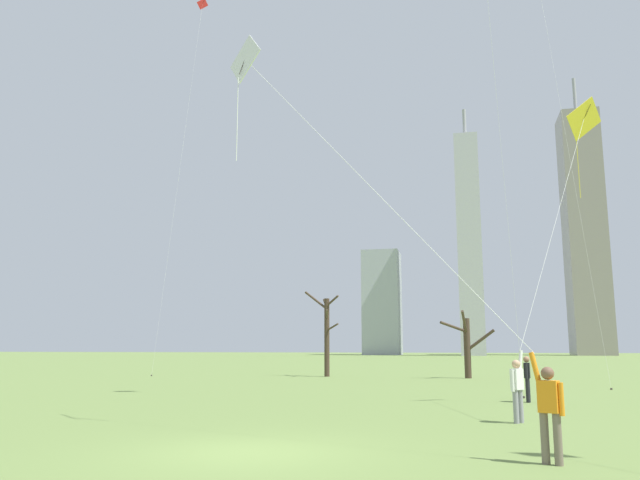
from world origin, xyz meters
TOP-DOWN VIEW (x-y plane):
  - ground_plane at (0.00, 0.00)m, footprint 400.00×400.00m
  - kite_flyer_foreground_right_yellow at (6.18, 7.31)m, footprint 3.99×5.96m
  - kite_flyer_foreground_left_white at (3.52, 0.82)m, footprint 7.68×4.03m
  - bystander_strolling_midfield at (6.18, 12.41)m, footprint 0.25×0.50m
  - distant_kite_high_overhead_red at (-15.60, 31.20)m, footprint 1.61×3.92m
  - bare_tree_left_of_center at (-4.98, 30.01)m, footprint 2.65×2.63m
  - bare_tree_rightmost at (4.22, 29.63)m, footprint 3.40×1.69m
  - skyline_mid_tower_left at (6.03, 132.48)m, footprint 5.28×7.19m
  - skyline_squat_block at (32.50, 143.14)m, footprint 8.44×10.71m
  - skyline_short_annex at (-14.99, 141.08)m, footprint 8.68×10.16m

SIDE VIEW (x-z plane):
  - ground_plane at x=0.00m, z-range 0.00..0.00m
  - bystander_strolling_midfield at x=6.18m, z-range 0.09..1.71m
  - bare_tree_rightmost at x=4.22m, z-range 0.02..4.21m
  - bare_tree_left_of_center at x=-4.98m, z-range 0.11..5.85m
  - kite_flyer_foreground_left_white at x=3.52m, z-range -1.89..8.46m
  - kite_flyer_foreground_right_yellow at x=6.18m, z-range -1.97..8.73m
  - skyline_short_annex at x=-14.99m, z-range 0.00..24.91m
  - skyline_mid_tower_left at x=6.03m, z-range -3.33..53.39m
  - distant_kite_high_overhead_red at x=-15.60m, z-range 10.74..40.28m
  - skyline_squat_block at x=32.50m, z-range -4.73..61.77m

